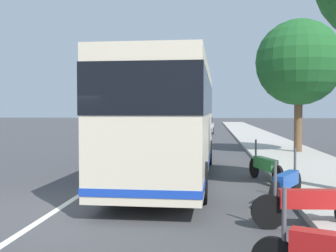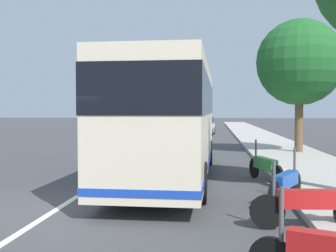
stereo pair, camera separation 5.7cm
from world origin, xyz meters
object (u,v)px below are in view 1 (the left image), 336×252
motorcycle_angled (310,204)px  motorcycle_by_tree (286,184)px  car_behind_bus (137,129)px  car_ahead_same_lane (163,124)px  car_far_distant (203,126)px  car_side_street (202,121)px  roadside_tree_mid_block (299,63)px  coach_bus (171,115)px  motorcycle_far_end (265,166)px

motorcycle_angled → motorcycle_by_tree: (2.04, 0.07, 0.01)m
car_behind_bus → car_ahead_same_lane: car_ahead_same_lane is taller
motorcycle_angled → motorcycle_by_tree: bearing=-92.1°
motorcycle_by_tree → car_far_distant: size_ratio=0.50×
motorcycle_by_tree → car_side_street: size_ratio=0.46×
roadside_tree_mid_block → motorcycle_by_tree: bearing=167.2°
motorcycle_angled → car_behind_bus: (25.06, 7.89, 0.18)m
motorcycle_by_tree → car_far_distant: bearing=31.8°
coach_bus → car_far_distant: coach_bus is taller
coach_bus → motorcycle_by_tree: coach_bus is taller
car_far_distant → motorcycle_angled: bearing=-171.3°
motorcycle_far_end → roadside_tree_mid_block: 9.65m
motorcycle_by_tree → car_side_street: bearing=30.2°
motorcycle_by_tree → car_behind_bus: bearing=45.3°
motorcycle_angled → motorcycle_far_end: motorcycle_angled is taller
car_behind_bus → car_far_distant: (4.50, -5.27, 0.10)m
coach_bus → motorcycle_by_tree: 4.84m
car_far_distant → car_ahead_same_lane: bearing=29.4°
coach_bus → roadside_tree_mid_block: 10.05m
car_side_street → car_far_distant: size_ratio=1.08×
motorcycle_angled → car_far_distant: car_far_distant is taller
car_behind_bus → car_side_street: bearing=171.4°
motorcycle_by_tree → car_behind_bus: car_behind_bus is taller
motorcycle_angled → roadside_tree_mid_block: 14.22m
car_side_street → car_far_distant: (-20.94, -0.56, 0.03)m
coach_bus → car_ahead_same_lane: size_ratio=2.63×
car_behind_bus → roadside_tree_mid_block: roadside_tree_mid_block is taller
motorcycle_by_tree → motorcycle_far_end: bearing=28.5°
coach_bus → motorcycle_far_end: (-0.37, -2.95, -1.57)m
motorcycle_by_tree → car_behind_bus: size_ratio=0.47×
motorcycle_angled → car_ahead_same_lane: bearing=-83.3°
roadside_tree_mid_block → car_behind_bus: bearing=41.7°
motorcycle_far_end → motorcycle_by_tree: bearing=164.8°
car_far_distant → roadside_tree_mid_block: size_ratio=0.63×
motorcycle_far_end → car_side_street: bearing=-13.4°
car_ahead_same_lane → roadside_tree_mid_block: (-26.02, -9.90, 3.91)m
car_far_distant → motorcycle_far_end: bearing=-170.7°
motorcycle_far_end → car_behind_bus: car_behind_bus is taller
motorcycle_angled → car_ahead_same_lane: 40.09m
car_ahead_same_lane → car_far_distant: car_far_distant is taller
coach_bus → car_behind_bus: size_ratio=2.43×
motorcycle_angled → car_side_street: (50.50, 3.18, 0.25)m
coach_bus → motorcycle_angled: (-5.45, -3.12, -1.57)m
coach_bus → motorcycle_far_end: bearing=-96.3°
motorcycle_angled → car_ahead_same_lane: size_ratio=0.53×
coach_bus → motorcycle_far_end: coach_bus is taller
car_far_distant → coach_bus: bearing=-177.6°
car_behind_bus → roadside_tree_mid_block: size_ratio=0.67×
motorcycle_angled → car_behind_bus: size_ratio=0.49×
motorcycle_by_tree → car_side_street: 48.56m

